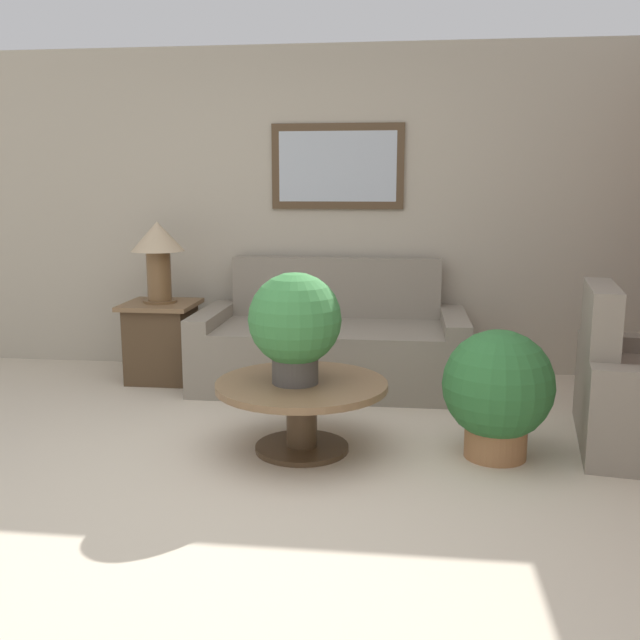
{
  "coord_description": "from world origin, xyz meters",
  "views": [
    {
      "loc": [
        0.73,
        -3.13,
        1.51
      ],
      "look_at": [
        0.17,
        1.52,
        0.62
      ],
      "focal_mm": 40.0,
      "sensor_mm": 36.0,
      "label": 1
    }
  ],
  "objects_px": {
    "couch_main": "(331,346)",
    "potted_plant_floor": "(498,390)",
    "side_table": "(162,341)",
    "potted_plant_on_table": "(295,323)",
    "table_lamp": "(158,248)",
    "coffee_table": "(302,401)"
  },
  "relations": [
    {
      "from": "potted_plant_on_table",
      "to": "potted_plant_floor",
      "type": "bearing_deg",
      "value": 2.75
    },
    {
      "from": "table_lamp",
      "to": "potted_plant_floor",
      "type": "xyz_separation_m",
      "value": [
        2.41,
        -1.36,
        -0.65
      ]
    },
    {
      "from": "couch_main",
      "to": "potted_plant_floor",
      "type": "height_order",
      "value": "couch_main"
    },
    {
      "from": "side_table",
      "to": "table_lamp",
      "type": "height_order",
      "value": "table_lamp"
    },
    {
      "from": "coffee_table",
      "to": "potted_plant_floor",
      "type": "xyz_separation_m",
      "value": [
        1.1,
        0.03,
        0.09
      ]
    },
    {
      "from": "couch_main",
      "to": "side_table",
      "type": "bearing_deg",
      "value": -179.3
    },
    {
      "from": "side_table",
      "to": "potted_plant_on_table",
      "type": "xyz_separation_m",
      "value": [
        1.28,
        -1.41,
        0.44
      ]
    },
    {
      "from": "potted_plant_on_table",
      "to": "table_lamp",
      "type": "bearing_deg",
      "value": 132.14
    },
    {
      "from": "couch_main",
      "to": "table_lamp",
      "type": "height_order",
      "value": "table_lamp"
    },
    {
      "from": "potted_plant_on_table",
      "to": "potted_plant_floor",
      "type": "height_order",
      "value": "potted_plant_on_table"
    },
    {
      "from": "couch_main",
      "to": "potted_plant_floor",
      "type": "distance_m",
      "value": 1.75
    },
    {
      "from": "side_table",
      "to": "potted_plant_on_table",
      "type": "bearing_deg",
      "value": -47.86
    },
    {
      "from": "side_table",
      "to": "potted_plant_floor",
      "type": "distance_m",
      "value": 2.77
    },
    {
      "from": "coffee_table",
      "to": "table_lamp",
      "type": "xyz_separation_m",
      "value": [
        -1.31,
        1.38,
        0.74
      ]
    },
    {
      "from": "coffee_table",
      "to": "table_lamp",
      "type": "relative_size",
      "value": 1.58
    },
    {
      "from": "side_table",
      "to": "potted_plant_floor",
      "type": "relative_size",
      "value": 0.85
    },
    {
      "from": "coffee_table",
      "to": "potted_plant_floor",
      "type": "height_order",
      "value": "potted_plant_floor"
    },
    {
      "from": "coffee_table",
      "to": "potted_plant_floor",
      "type": "distance_m",
      "value": 1.1
    },
    {
      "from": "table_lamp",
      "to": "coffee_table",
      "type": "bearing_deg",
      "value": -46.6
    },
    {
      "from": "potted_plant_on_table",
      "to": "side_table",
      "type": "bearing_deg",
      "value": 132.14
    },
    {
      "from": "potted_plant_floor",
      "to": "table_lamp",
      "type": "bearing_deg",
      "value": 150.6
    },
    {
      "from": "potted_plant_floor",
      "to": "coffee_table",
      "type": "bearing_deg",
      "value": -178.57
    }
  ]
}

